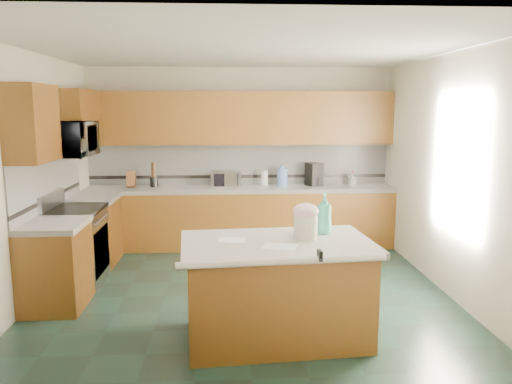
{
  "coord_description": "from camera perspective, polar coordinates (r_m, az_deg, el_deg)",
  "views": [
    {
      "loc": [
        -0.17,
        -5.39,
        2.1
      ],
      "look_at": [
        0.15,
        0.35,
        1.12
      ],
      "focal_mm": 35.0,
      "sensor_mm": 36.0,
      "label": 1
    }
  ],
  "objects": [
    {
      "name": "paper_towel",
      "position": [
        7.58,
        0.98,
        1.59
      ],
      "size": [
        0.1,
        0.1,
        0.23
      ],
      "primitive_type": "cylinder",
      "color": "white",
      "rests_on": "back_countertop"
    },
    {
      "name": "wall_back",
      "position": [
        7.75,
        -1.92,
        4.1
      ],
      "size": [
        4.6,
        0.04,
        2.7
      ],
      "primitive_type": "cube",
      "color": "beige",
      "rests_on": "ground"
    },
    {
      "name": "treat_jar_knob_end_l",
      "position": [
        4.48,
        5.24,
        -1.58
      ],
      "size": [
        0.04,
        0.04,
        0.04
      ],
      "primitive_type": "sphere",
      "color": "tan",
      "rests_on": "treat_jar_lid"
    },
    {
      "name": "soap_back_cap",
      "position": [
        7.74,
        10.98,
        2.28
      ],
      "size": [
        0.02,
        0.02,
        0.03
      ],
      "primitive_type": "cylinder",
      "color": "red",
      "rests_on": "soap_bottle_back"
    },
    {
      "name": "treat_jar_knob_end_r",
      "position": [
        4.49,
        6.21,
        -1.57
      ],
      "size": [
        0.04,
        0.04,
        0.04
      ],
      "primitive_type": "sphere",
      "color": "tan",
      "rests_on": "treat_jar_lid"
    },
    {
      "name": "range_backguard",
      "position": [
        6.34,
        -22.38,
        -0.87
      ],
      "size": [
        0.06,
        0.76,
        0.18
      ],
      "primitive_type": "cube",
      "color": "#B7B7BC",
      "rests_on": "range_body"
    },
    {
      "name": "left_base_cab_rear",
      "position": [
        7.12,
        -18.03,
        -4.37
      ],
      "size": [
        0.6,
        0.82,
        0.86
      ],
      "primitive_type": "cube",
      "color": "black",
      "rests_on": "ground"
    },
    {
      "name": "clamp_body",
      "position": [
        4.05,
        7.3,
        -7.19
      ],
      "size": [
        0.03,
        0.09,
        0.08
      ],
      "primitive_type": "cube",
      "rotation": [
        0.0,
        0.0,
        0.09
      ],
      "color": "black",
      "rests_on": "island_top"
    },
    {
      "name": "back_base_cab",
      "position": [
        7.58,
        -1.83,
        -3.07
      ],
      "size": [
        4.6,
        0.6,
        0.86
      ],
      "primitive_type": "cube",
      "color": "black",
      "rests_on": "ground"
    },
    {
      "name": "water_jug_neck",
      "position": [
        7.55,
        3.04,
        2.89
      ],
      "size": [
        0.08,
        0.08,
        0.04
      ],
      "primitive_type": "cylinder",
      "color": "#577CC1",
      "rests_on": "water_jug"
    },
    {
      "name": "treat_jar_lid",
      "position": [
        4.5,
        5.72,
        -2.19
      ],
      "size": [
        0.23,
        0.23,
        0.14
      ],
      "primitive_type": "ellipsoid",
      "color": "#EEBECA",
      "rests_on": "treat_jar"
    },
    {
      "name": "back_backsplash",
      "position": [
        7.73,
        -1.91,
        3.23
      ],
      "size": [
        4.6,
        0.02,
        0.63
      ],
      "primitive_type": "cube",
      "color": "silver",
      "rests_on": "back_countertop"
    },
    {
      "name": "left_upper_cab_rear",
      "position": [
        7.1,
        -19.46,
        7.83
      ],
      "size": [
        0.33,
        1.09,
        0.78
      ],
      "primitive_type": "cube",
      "color": "black",
      "rests_on": "wall_left"
    },
    {
      "name": "back_countertop",
      "position": [
        7.49,
        -1.85,
        0.36
      ],
      "size": [
        4.6,
        0.64,
        0.06
      ],
      "primitive_type": "cube",
      "color": "white",
      "rests_on": "back_base_cab"
    },
    {
      "name": "window_light_proxy",
      "position": [
        5.77,
        22.08,
        3.0
      ],
      "size": [
        0.02,
        1.4,
        1.1
      ],
      "primitive_type": "cube",
      "color": "white",
      "rests_on": "wall_right"
    },
    {
      "name": "left_counter_rear",
      "position": [
        7.03,
        -18.23,
        -0.73
      ],
      "size": [
        0.64,
        0.82,
        0.06
      ],
      "primitive_type": "cube",
      "color": "white",
      "rests_on": "left_base_cab_rear"
    },
    {
      "name": "knife_block",
      "position": [
        7.65,
        -14.07,
        1.41
      ],
      "size": [
        0.14,
        0.19,
        0.26
      ],
      "primitive_type": "cube",
      "rotation": [
        -0.31,
        0.0,
        0.07
      ],
      "color": "#472814",
      "rests_on": "back_countertop"
    },
    {
      "name": "soap_bottle_island",
      "position": [
        4.75,
        7.8,
        -2.41
      ],
      "size": [
        0.19,
        0.19,
        0.39
      ],
      "primitive_type": "imported",
      "rotation": [
        0.0,
        0.0,
        -0.34
      ],
      "color": "teal",
      "rests_on": "island_top"
    },
    {
      "name": "range_oven_door",
      "position": [
        6.32,
        -17.28,
        -6.38
      ],
      "size": [
        0.02,
        0.68,
        0.55
      ],
      "primitive_type": "cube",
      "color": "black",
      "rests_on": "range_body"
    },
    {
      "name": "left_backsplash",
      "position": [
        6.37,
        -22.6,
        1.12
      ],
      "size": [
        0.02,
        2.3,
        0.63
      ],
      "primitive_type": "cube",
      "color": "silver",
      "rests_on": "wall_left"
    },
    {
      "name": "water_jug",
      "position": [
        7.57,
        3.03,
        1.72
      ],
      "size": [
        0.17,
        0.17,
        0.27
      ],
      "primitive_type": "cylinder",
      "color": "#577CC1",
      "rests_on": "back_countertop"
    },
    {
      "name": "coffee_carafe",
      "position": [
        7.61,
        6.71,
        1.23
      ],
      "size": [
        0.14,
        0.14,
        0.14
      ],
      "primitive_type": "cylinder",
      "color": "black",
      "rests_on": "back_countertop"
    },
    {
      "name": "toaster_oven_door",
      "position": [
        7.39,
        -3.46,
        1.36
      ],
      "size": [
        0.36,
        0.01,
        0.19
      ],
      "primitive_type": "cube",
      "color": "black",
      "rests_on": "toaster_oven"
    },
    {
      "name": "treat_jar_knob",
      "position": [
        4.49,
        5.73,
        -1.58
      ],
      "size": [
        0.08,
        0.03,
        0.03
      ],
      "primitive_type": "cylinder",
      "rotation": [
        0.0,
        1.57,
        0.0
      ],
      "color": "tan",
      "rests_on": "treat_jar_lid"
    },
    {
      "name": "left_base_cab_front",
      "position": [
        5.71,
        -21.94,
        -8.04
      ],
      "size": [
        0.6,
        0.72,
        0.86
      ],
      "primitive_type": "cube",
      "color": "black",
      "rests_on": "ground"
    },
    {
      "name": "treat_jar",
      "position": [
        4.53,
        5.69,
        -4.0
      ],
      "size": [
        0.27,
        0.27,
        0.22
      ],
      "primitive_type": "cylinder",
      "rotation": [
        0.0,
        0.0,
        0.31
      ],
      "color": "silver",
      "rests_on": "island_top"
    },
    {
      "name": "wall_right",
      "position": [
        5.98,
        21.44,
        1.8
      ],
      "size": [
        0.04,
        4.6,
        2.7
      ],
      "primitive_type": "cube",
      "color": "beige",
      "rests_on": "ground"
    },
    {
      "name": "floor",
      "position": [
        5.79,
        -1.32,
        -11.61
      ],
      "size": [
        4.6,
        4.6,
        0.0
      ],
      "primitive_type": "plane",
      "color": "black",
      "rests_on": "ground"
    },
    {
      "name": "range_cooktop",
      "position": [
        6.28,
        -20.07,
        -1.93
      ],
      "size": [
        0.62,
        0.78,
        0.04
      ],
      "primitive_type": "cube",
      "color": "black",
      "rests_on": "range_body"
    },
    {
      "name": "paper_sheet_b",
      "position": [
        4.5,
        -2.75,
        -5.51
      ],
      "size": [
        0.27,
        0.22,
        0.0
      ],
      "primitive_type": "cube",
      "rotation": [
        0.0,
        0.0,
        -0.17
      ],
      "color": "white",
      "rests_on": "island_top"
    },
    {
      "name": "range_handle",
      "position": [
        6.22,
        -17.18,
        -3.01
      ],
      "size": [
        0.02,
        0.66,
        0.02
      ],
      "primitive_type": "cylinder",
      "rotation": [
        1.57,
        0.0,
        0.0
      ],
      "color": "#B7B7BC",
      "rests_on": "range_body"
    },
    {
      "name": "microwave",
      "position": [
        6.18,
        -20.52,
        5.66
      ],
      "size": [
        0.5,
        0.73,
        0.41
      ],
      "primitive_type": "imported",
      "rotation": [
        0.0,
        0.0,
        1.57
      ],
      "color": "#B7B7BC",
      "rests_on": "wall_left"
    },
    {
      "name": "coffee_maker",
      "position": [
        7.65,
        6.66,
        2.04
      ],
      "size": [
        0.28,
        0.29,
        0.35
      ],
      "primitive_type": "cube",
      "rotation": [
        0.0,
        0.0,
        0.4
      ],
      "color": "black",
      "rests_on": "back_countertop"
    },
    {
      "name": "island_base",
      "position": [
        4.63,
        2.38,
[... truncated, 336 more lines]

